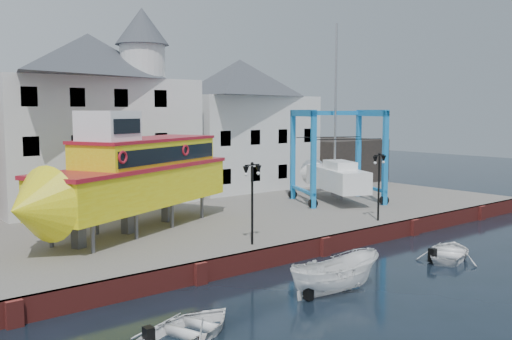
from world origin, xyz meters
TOP-DOWN VIEW (x-y plane):
  - ground at (0.00, 0.00)m, footprint 140.00×140.00m
  - hardstanding at (0.00, 11.00)m, footprint 44.00×22.00m
  - quay_wall at (-0.00, 0.10)m, footprint 44.00×0.47m
  - building_white_main at (-4.87, 18.39)m, footprint 14.00×8.30m
  - building_white_right at (9.00, 19.00)m, footprint 12.00×8.00m
  - shed_dark at (19.00, 17.00)m, footprint 8.00×7.00m
  - lamp_post_left at (-4.00, 1.20)m, footprint 1.12×0.32m
  - lamp_post_right at (6.00, 1.20)m, footprint 1.12×0.32m
  - tour_boat at (-7.63, 7.63)m, footprint 15.61×9.85m
  - travel_lift at (9.79, 8.54)m, footprint 7.53×8.82m
  - motorboat_a at (-4.19, -4.67)m, footprint 4.83×2.30m
  - motorboat_b at (4.84, -4.51)m, footprint 5.12×4.52m
  - motorboat_d at (-11.59, -4.81)m, footprint 4.86×4.07m

SIDE VIEW (x-z plane):
  - ground at x=0.00m, z-range 0.00..0.00m
  - motorboat_a at x=-4.19m, z-range -0.90..0.90m
  - motorboat_b at x=4.84m, z-range -0.44..0.44m
  - motorboat_d at x=-11.59m, z-range -0.43..0.43m
  - hardstanding at x=0.00m, z-range 0.00..1.00m
  - quay_wall at x=0.00m, z-range 0.00..1.00m
  - shed_dark at x=19.00m, z-range 1.00..5.00m
  - travel_lift at x=9.79m, z-range -3.37..9.75m
  - lamp_post_left at x=-4.00m, z-range 2.07..6.27m
  - lamp_post_right at x=6.00m, z-range 2.07..6.27m
  - tour_boat at x=-7.63m, z-range 0.81..7.56m
  - building_white_right at x=9.00m, z-range 1.00..12.20m
  - building_white_main at x=-4.87m, z-range 0.34..14.34m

